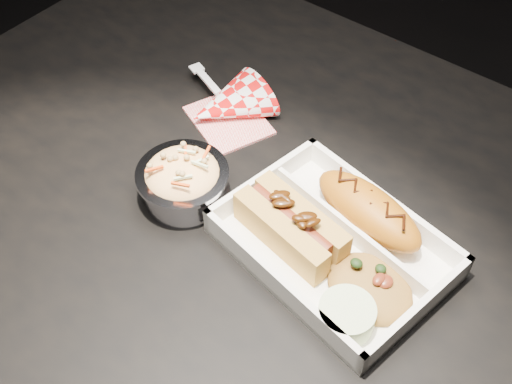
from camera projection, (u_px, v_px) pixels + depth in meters
dining_table at (295, 268)px, 0.84m from camera, size 1.20×0.80×0.75m
food_tray at (334, 247)px, 0.74m from camera, size 0.28×0.22×0.04m
fried_pastry at (368, 210)px, 0.75m from camera, size 0.16×0.09×0.05m
hotdog at (291, 224)px, 0.73m from camera, size 0.14×0.08×0.06m
fried_rice_mound at (371, 282)px, 0.69m from camera, size 0.11×0.10×0.03m
cupcake_liner at (346, 316)px, 0.67m from camera, size 0.06×0.06×0.03m
foil_coleslaw_cup at (183, 179)px, 0.78m from camera, size 0.11×0.11×0.07m
napkin_fork at (227, 106)px, 0.89m from camera, size 0.17×0.14×0.10m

